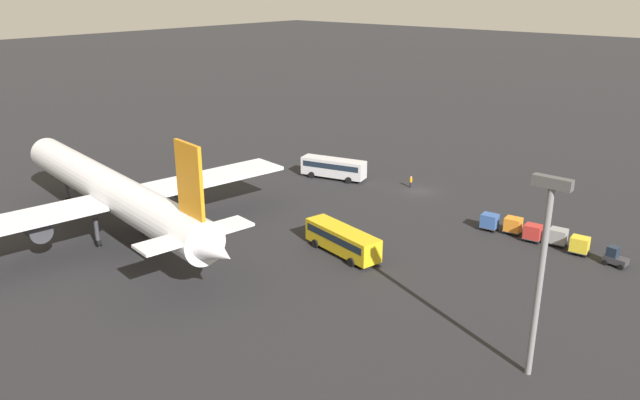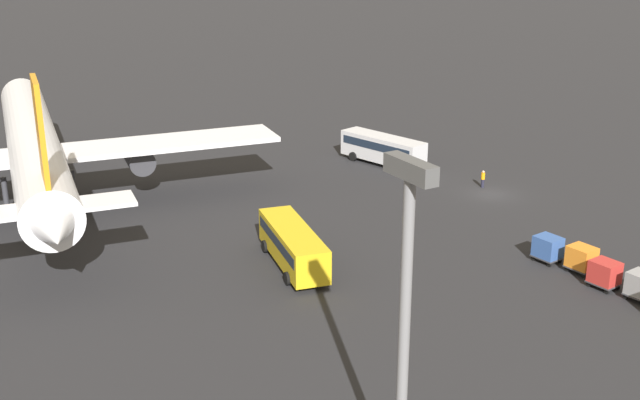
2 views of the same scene
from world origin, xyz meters
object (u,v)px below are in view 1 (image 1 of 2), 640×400
shuttle_bus_far (342,239)px  cargo_cart_blue (489,221)px  cargo_cart_yellow (580,245)px  airplane (112,192)px  cargo_cart_grey (558,236)px  worker_person (411,182)px  cargo_cart_red (533,232)px  shuttle_bus_near (333,167)px  cargo_cart_orange (513,225)px  baggage_tug (615,257)px

shuttle_bus_far → cargo_cart_blue: bearing=-106.5°
shuttle_bus_far → cargo_cart_yellow: shuttle_bus_far is taller
airplane → cargo_cart_grey: size_ratio=23.63×
worker_person → cargo_cart_grey: size_ratio=0.81×
cargo_cart_yellow → shuttle_bus_far: bearing=40.1°
shuttle_bus_far → worker_person: bearing=-62.3°
cargo_cart_grey → shuttle_bus_far: bearing=45.6°
cargo_cart_red → shuttle_bus_far: bearing=49.4°
shuttle_bus_near → shuttle_bus_far: bearing=117.0°
cargo_cart_red → cargo_cart_blue: (5.48, 0.04, 0.00)m
cargo_cart_grey → cargo_cart_red: size_ratio=1.00×
cargo_cart_yellow → airplane: bearing=35.0°
cargo_cart_grey → cargo_cart_orange: bearing=-0.3°
baggage_tug → worker_person: baggage_tug is taller
shuttle_bus_far → cargo_cart_orange: (-12.10, -17.99, -0.62)m
shuttle_bus_near → baggage_tug: (-42.96, 4.57, -0.93)m
cargo_cart_yellow → cargo_cart_red: (5.48, -0.19, 0.00)m
cargo_cart_yellow → cargo_cart_orange: size_ratio=1.00×
airplane → baggage_tug: airplane is taller
shuttle_bus_near → cargo_cart_grey: bearing=160.4°
cargo_cart_yellow → cargo_cart_blue: same height
cargo_cart_yellow → cargo_cart_grey: same height
airplane → shuttle_bus_near: 35.54m
cargo_cart_orange → baggage_tug: bearing=174.2°
baggage_tug → cargo_cart_red: size_ratio=1.17×
cargo_cart_grey → cargo_cart_orange: same height
airplane → shuttle_bus_far: size_ratio=4.82×
baggage_tug → cargo_cart_grey: size_ratio=1.17×
cargo_cart_grey → cargo_cart_red: bearing=12.9°
baggage_tug → cargo_cart_yellow: baggage_tug is taller
cargo_cart_yellow → cargo_cart_blue: bearing=-0.8°
cargo_cart_orange → shuttle_bus_near: bearing=-6.2°
cargo_cart_yellow → cargo_cart_blue: (10.96, -0.16, 0.00)m
airplane → worker_person: size_ratio=29.35×
shuttle_bus_near → cargo_cart_blue: (-28.10, 4.03, -0.68)m
baggage_tug → cargo_cart_blue: 14.88m
baggage_tug → worker_person: (31.37, -8.56, -0.07)m
cargo_cart_blue → cargo_cart_orange: bearing=-165.8°
shuttle_bus_far → cargo_cart_grey: 25.14m
cargo_cart_yellow → worker_person: bearing=-16.6°
cargo_cart_yellow → cargo_cart_orange: 8.27m
baggage_tug → cargo_cart_red: (9.38, -0.58, 0.25)m
worker_person → cargo_cart_red: 23.39m
shuttle_bus_near → cargo_cart_red: shuttle_bus_near is taller
baggage_tug → cargo_cart_grey: 6.75m
airplane → cargo_cart_yellow: bearing=-136.5°
airplane → baggage_tug: 56.98m
shuttle_bus_near → cargo_cart_blue: 28.39m
cargo_cart_yellow → cargo_cart_orange: (8.22, -0.85, 0.00)m
worker_person → cargo_cart_grey: (-24.73, 7.35, 0.32)m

